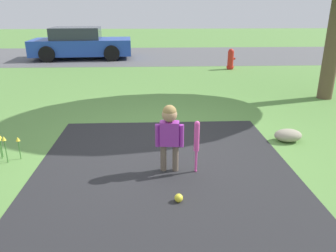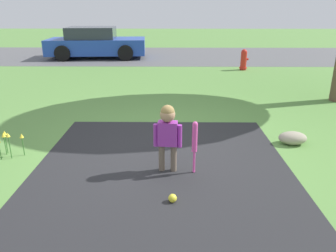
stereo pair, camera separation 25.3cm
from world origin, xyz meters
The scene contains 9 objects.
ground_plane centered at (0.00, 0.00, 0.00)m, with size 60.00×60.00×0.00m, color #5B8C42.
street_strip centered at (0.00, 10.15, 0.00)m, with size 40.00×6.00×0.01m.
child centered at (0.11, -0.93, 0.58)m, with size 0.37×0.19×0.90m.
baseball_bat centered at (0.45, -0.98, 0.46)m, with size 0.07×0.07×0.70m.
sports_ball centered at (0.17, -1.68, 0.05)m, with size 0.10×0.10×0.10m.
fire_hydrant centered at (2.62, 6.53, 0.34)m, with size 0.29×0.26×0.70m.
parked_car centered at (-3.07, 9.40, 0.60)m, with size 4.15×2.29×1.27m.
flower_bed centered at (-2.21, -0.53, 0.29)m, with size 0.46×0.28×0.39m.
edging_rock centered at (2.06, -0.01, 0.10)m, with size 0.44×0.30×0.20m.
Camera 2 is at (0.16, -4.80, 2.03)m, focal length 35.00 mm.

